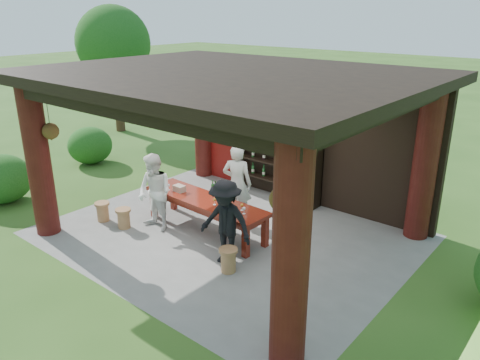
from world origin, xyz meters
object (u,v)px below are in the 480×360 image
Objects in this scene: napkin_basket at (179,188)px; host at (237,184)px; stool_near_right at (228,259)px; tasting_table at (205,204)px; guest_man at (226,222)px; stool_near_left at (124,218)px; stool_far_left at (103,211)px; guest_woman at (155,193)px; wine_shelf at (275,155)px.

host is at bearing 40.98° from napkin_basket.
host is (-1.29, 1.80, 0.67)m from stool_near_right.
tasting_table reaches higher than stool_near_right.
host is 1.09× the size of guest_man.
stool_near_left is at bearing -144.57° from tasting_table.
guest_man is (3.43, 0.39, 0.60)m from stool_far_left.
stool_far_left is 3.17m from host.
stool_near_left is at bearing -141.88° from guest_woman.
stool_far_left is (-3.69, -0.15, -0.01)m from stool_near_right.
tasting_table is 1.88m from stool_near_left.
wine_shelf is 4.00m from stool_near_right.
napkin_basket is at bearing 37.74° from stool_far_left.
host reaches higher than guest_woman.
host reaches higher than guest_man.
tasting_table is 1.83× the size of guest_woman.
tasting_table is 1.47m from guest_man.
wine_shelf reaches higher than stool_far_left.
stool_near_left is 1.39m from napkin_basket.
host reaches higher than napkin_basket.
host is 1.88m from guest_man.
stool_far_left is at bearing -152.41° from tasting_table.
guest_woman is at bearing 21.75° from stool_far_left.
napkin_basket is at bearing 152.51° from guest_man.
tasting_table is at bearing 2.98° from napkin_basket.
stool_far_left is at bearing -173.93° from stool_near_left.
guest_man is at bearing 6.41° from stool_far_left.
stool_near_right is 2.52m from guest_woman.
napkin_basket is (-2.01, 0.72, -0.02)m from guest_man.
stool_near_right reaches higher than stool_far_left.
napkin_basket is (1.42, 1.10, 0.58)m from stool_far_left.
stool_near_left is 0.25× the size of host.
guest_man is (1.25, -3.36, -0.29)m from wine_shelf.
host reaches higher than stool_near_right.
guest_woman is (-2.41, 0.36, 0.61)m from stool_near_right.
stool_far_left is 0.25× the size of host.
stool_near_right is at bearing 2.38° from stool_far_left.
guest_woman is at bearing -103.54° from napkin_basket.
guest_woman is at bearing -105.48° from wine_shelf.
stool_near_right is 1.80× the size of napkin_basket.
napkin_basket is at bearing 78.37° from guest_woman.
host is (1.72, 1.88, 0.67)m from stool_near_left.
guest_woman reaches higher than guest_man.
wine_shelf is at bearing 59.85° from stool_far_left.
napkin_basket is (0.74, 1.03, 0.58)m from stool_near_left.
stool_near_right is at bearing -67.13° from wine_shelf.
guest_woman is at bearing 36.20° from stool_near_left.
guest_woman is 0.61m from napkin_basket.
wine_shelf is at bearing -107.25° from host.
guest_man reaches higher than napkin_basket.
stool_near_right is at bearing -22.65° from napkin_basket.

